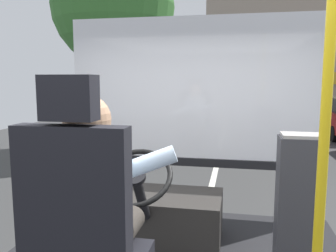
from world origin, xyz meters
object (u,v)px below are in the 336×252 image
(bus_driver, at_px, (93,197))
(handrail_pole, at_px, (323,159))
(steering_console, at_px, (154,215))
(fare_box, at_px, (298,212))
(driver_seat, at_px, (86,248))

(bus_driver, height_order, handrail_pole, handrail_pole)
(steering_console, distance_m, handrail_pole, 1.70)
(steering_console, distance_m, fare_box, 1.17)
(driver_seat, distance_m, steering_console, 1.35)
(bus_driver, bearing_deg, driver_seat, -90.00)
(bus_driver, xyz_separation_m, steering_console, (0.00, 1.20, -0.57))
(handrail_pole, bearing_deg, steering_console, 131.92)
(handrail_pole, bearing_deg, driver_seat, -170.38)
(bus_driver, relative_size, handrail_pole, 0.39)
(bus_driver, xyz_separation_m, fare_box, (1.05, 0.76, -0.29))
(driver_seat, relative_size, fare_box, 1.35)
(bus_driver, height_order, steering_console, bus_driver)
(driver_seat, xyz_separation_m, steering_console, (-0.00, 1.30, -0.37))
(bus_driver, xyz_separation_m, handrail_pole, (1.01, 0.07, 0.21))
(driver_seat, distance_m, fare_box, 1.36)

